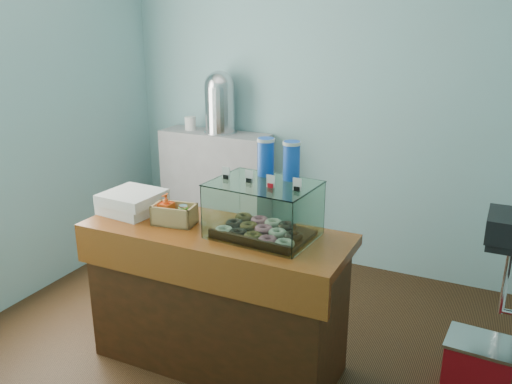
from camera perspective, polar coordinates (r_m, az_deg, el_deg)
The scene contains 9 objects.
ground at distance 3.80m, azimuth -2.05°, elevation -15.32°, with size 3.50×3.50×0.00m, color black.
room_shell at distance 3.19m, azimuth -1.92°, elevation 11.09°, with size 3.54×3.04×2.82m.
counter at distance 3.38m, azimuth -4.18°, elevation -10.95°, with size 1.60×0.60×0.90m.
back_shelf at distance 5.01m, azimuth -4.24°, elevation 0.12°, with size 1.00×0.32×1.10m, color #969699.
display_case at distance 3.06m, azimuth 1.07°, elevation -1.46°, with size 0.61×0.46×0.53m.
condiment_crate at distance 3.28m, azimuth -8.74°, elevation -2.23°, with size 0.27×0.19×0.18m.
pastry_boxes at distance 3.52m, azimuth -12.85°, elevation -1.02°, with size 0.37×0.37×0.13m.
coffee_urn at distance 4.79m, azimuth -3.83°, elevation 9.57°, with size 0.30×0.30×0.54m.
red_cooler at distance 3.52m, azimuth 22.35°, elevation -16.61°, with size 0.40×0.31×0.34m.
Camera 1 is at (1.49, -2.80, 2.10)m, focal length 38.00 mm.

